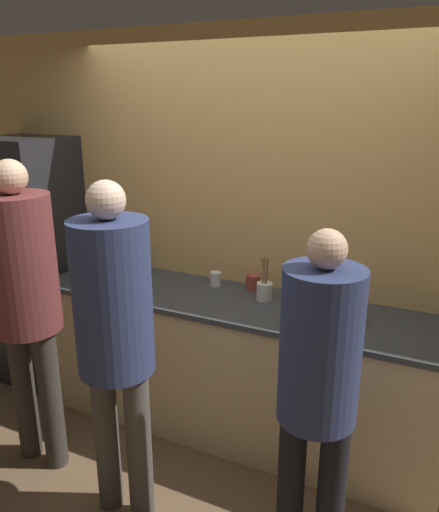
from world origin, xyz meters
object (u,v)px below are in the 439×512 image
at_px(utensil_crock, 264,290).
at_px(cup_red, 253,282).
at_px(fruit_bowl, 334,312).
at_px(person_right, 318,378).
at_px(potted_plant, 131,260).
at_px(refrigerator, 34,262).
at_px(bottle_amber, 297,317).
at_px(person_center, 115,326).
at_px(person_left, 24,289).
at_px(cup_white, 216,279).

relative_size(utensil_crock, cup_red, 2.94).
distance_m(fruit_bowl, cup_red, 0.66).
xyz_separation_m(person_right, potted_plant, (-1.57, 0.86, 0.07)).
relative_size(utensil_crock, potted_plant, 1.26).
relative_size(person_right, cup_red, 17.54).
relative_size(refrigerator, bottle_amber, 10.66).
bearing_deg(bottle_amber, person_center, -136.44).
bearing_deg(person_left, person_center, -9.53).
bearing_deg(refrigerator, cup_red, 7.01).
bearing_deg(cup_red, fruit_bowl, -24.06).
xyz_separation_m(person_center, fruit_bowl, (0.87, 0.86, -0.10)).
distance_m(fruit_bowl, utensil_crock, 0.48).
bearing_deg(cup_red, cup_white, -167.58).
xyz_separation_m(person_right, bottle_amber, (-0.26, 0.53, 0.02)).
bearing_deg(cup_white, refrigerator, -173.92).
height_order(person_center, fruit_bowl, person_center).
bearing_deg(cup_red, utensil_crock, -47.34).
xyz_separation_m(person_left, potted_plant, (0.11, 0.88, -0.07)).
relative_size(person_left, cup_white, 19.22).
distance_m(utensil_crock, bottle_amber, 0.43).
height_order(fruit_bowl, utensil_crock, utensil_crock).
xyz_separation_m(person_center, bottle_amber, (0.71, 0.67, -0.09)).
relative_size(person_center, utensil_crock, 6.50).
bearing_deg(refrigerator, utensil_crock, 2.05).
distance_m(person_left, bottle_amber, 1.53).
xyz_separation_m(refrigerator, utensil_crock, (1.87, 0.07, 0.06)).
height_order(person_center, person_right, person_center).
distance_m(fruit_bowl, potted_plant, 1.48).
distance_m(refrigerator, utensil_crock, 1.87).
height_order(refrigerator, fruit_bowl, refrigerator).
bearing_deg(bottle_amber, cup_white, 149.72).
xyz_separation_m(refrigerator, person_center, (1.46, -0.92, 0.16)).
distance_m(person_center, fruit_bowl, 1.23).
bearing_deg(cup_white, person_left, -127.38).
relative_size(cup_white, potted_plant, 0.44).
bearing_deg(utensil_crock, person_left, -142.19).
relative_size(bottle_amber, potted_plant, 0.80).
bearing_deg(bottle_amber, person_right, -63.93).
bearing_deg(person_left, utensil_crock, 37.81).
bearing_deg(person_left, person_right, 0.72).
xyz_separation_m(refrigerator, cup_red, (1.73, 0.21, 0.05)).
bearing_deg(utensil_crock, cup_red, 132.66).
distance_m(person_right, bottle_amber, 0.59).
height_order(fruit_bowl, cup_red, fruit_bowl).
bearing_deg(potted_plant, bottle_amber, -13.87).
distance_m(bottle_amber, cup_white, 0.80).
relative_size(person_center, person_right, 1.09).
bearing_deg(person_left, fruit_bowl, 25.17).
bearing_deg(refrigerator, person_right, -17.75).
bearing_deg(cup_white, person_right, -44.59).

